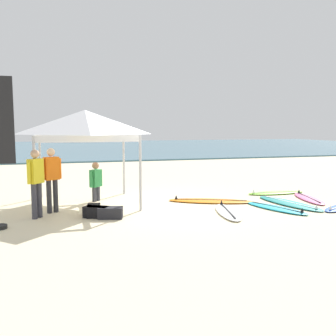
% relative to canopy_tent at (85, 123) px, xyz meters
% --- Properties ---
extents(ground_plane, '(80.00, 80.00, 0.00)m').
position_rel_canopy_tent_xyz_m(ground_plane, '(2.24, -0.95, -2.39)').
color(ground_plane, beige).
extents(sea, '(80.00, 36.00, 0.10)m').
position_rel_canopy_tent_xyz_m(sea, '(2.24, 30.97, -2.34)').
color(sea, teal).
rests_on(sea, ground).
extents(canopy_tent, '(2.79, 2.79, 2.75)m').
position_rel_canopy_tent_xyz_m(canopy_tent, '(0.00, 0.00, 0.00)').
color(canopy_tent, '#B7B7BC').
rests_on(canopy_tent, ground).
extents(surfboard_orange, '(2.61, 1.64, 0.19)m').
position_rel_canopy_tent_xyz_m(surfboard_orange, '(3.60, -0.80, -2.35)').
color(surfboard_orange, orange).
rests_on(surfboard_orange, ground).
extents(surfboard_cyan, '(1.17, 2.05, 0.19)m').
position_rel_canopy_tent_xyz_m(surfboard_cyan, '(4.96, -2.25, -2.35)').
color(surfboard_cyan, '#23B2CC').
rests_on(surfboard_cyan, ground).
extents(surfboard_lime, '(2.06, 0.61, 0.19)m').
position_rel_canopy_tent_xyz_m(surfboard_lime, '(6.29, -0.14, -2.35)').
color(surfboard_lime, '#7AD12D').
rests_on(surfboard_lime, ground).
extents(surfboard_white, '(0.97, 2.05, 0.19)m').
position_rel_canopy_tent_xyz_m(surfboard_white, '(3.47, -2.28, -2.35)').
color(surfboard_white, white).
rests_on(surfboard_white, ground).
extents(surfboard_pink, '(0.97, 1.99, 0.19)m').
position_rel_canopy_tent_xyz_m(surfboard_pink, '(6.71, -1.33, -2.35)').
color(surfboard_pink, pink).
rests_on(surfboard_pink, ground).
extents(surfboard_teal, '(1.08, 2.52, 0.19)m').
position_rel_canopy_tent_xyz_m(surfboard_teal, '(5.69, -1.77, -2.35)').
color(surfboard_teal, '#19847F').
rests_on(surfboard_teal, ground).
extents(person_yellow, '(0.40, 0.45, 1.71)m').
position_rel_canopy_tent_xyz_m(person_yellow, '(-1.31, -1.42, -1.40)').
color(person_yellow, '#383842').
rests_on(person_yellow, ground).
extents(person_orange, '(0.50, 0.36, 1.71)m').
position_rel_canopy_tent_xyz_m(person_orange, '(-0.95, -0.91, -1.40)').
color(person_orange, '#2D2D33').
rests_on(person_orange, ground).
extents(person_green, '(0.40, 0.43, 1.20)m').
position_rel_canopy_tent_xyz_m(person_green, '(0.30, 0.32, -1.73)').
color(person_green, '#383842').
rests_on(person_green, ground).
extents(banner_flag, '(0.60, 0.36, 3.40)m').
position_rel_canopy_tent_xyz_m(banner_flag, '(-1.97, -2.21, -0.81)').
color(banner_flag, '#99999E').
rests_on(banner_flag, ground).
extents(gear_bag_near_tent, '(0.66, 0.46, 0.28)m').
position_rel_canopy_tent_xyz_m(gear_bag_near_tent, '(0.43, -1.96, -2.25)').
color(gear_bag_near_tent, '#232328').
rests_on(gear_bag_near_tent, ground).
extents(gear_bag_by_pole, '(0.40, 0.64, 0.28)m').
position_rel_canopy_tent_xyz_m(gear_bag_by_pole, '(0.06, -1.60, -2.25)').
color(gear_bag_by_pole, black).
rests_on(gear_bag_by_pole, ground).
extents(gear_bag_on_sand, '(0.68, 0.58, 0.28)m').
position_rel_canopy_tent_xyz_m(gear_bag_on_sand, '(0.10, -1.77, -2.25)').
color(gear_bag_on_sand, black).
rests_on(gear_bag_on_sand, ground).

